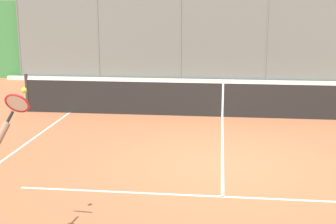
% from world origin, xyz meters
% --- Properties ---
extents(ground_plane, '(60.00, 60.00, 0.00)m').
position_xyz_m(ground_plane, '(0.00, 0.00, 0.00)').
color(ground_plane, '#A8603D').
extents(court_line_markings, '(8.53, 9.74, 0.01)m').
position_xyz_m(court_line_markings, '(0.00, 1.83, 0.00)').
color(court_line_markings, white).
rests_on(court_line_markings, ground).
extents(fence_backdrop, '(19.09, 1.37, 3.28)m').
position_xyz_m(fence_backdrop, '(0.00, -10.03, 1.54)').
color(fence_backdrop, slate).
rests_on(fence_backdrop, ground).
extents(tennis_net, '(10.96, 0.09, 1.07)m').
position_xyz_m(tennis_net, '(0.00, -3.85, 0.49)').
color(tennis_net, '#2D2D2D').
rests_on(tennis_net, ground).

